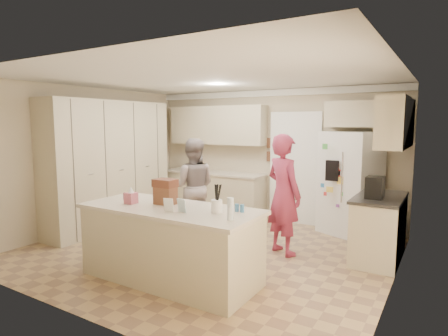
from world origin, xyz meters
The scene contains 41 objects.
floor centered at (0.00, 0.00, -0.01)m, with size 5.20×4.60×0.02m, color tan.
ceiling centered at (0.00, 0.00, 2.61)m, with size 5.20×4.60×0.02m, color white.
wall_back centered at (0.00, 2.31, 1.30)m, with size 5.20×0.02×2.60m, color #C3B496.
wall_front centered at (0.00, -2.31, 1.30)m, with size 5.20×0.02×2.60m, color #C3B496.
wall_left centered at (-2.61, 0.00, 1.30)m, with size 0.02×4.60×2.60m, color #C3B496.
wall_right centered at (2.61, 0.00, 1.30)m, with size 0.02×4.60×2.60m, color #C3B496.
crown_back centered at (0.00, 2.26, 2.53)m, with size 5.20×0.08×0.12m, color white.
pantry_bank centered at (-2.30, 0.20, 1.18)m, with size 0.60×2.60×2.35m, color #C2BA95.
back_base_cab centered at (-1.15, 2.00, 0.44)m, with size 2.20×0.60×0.88m, color #C2BA95.
back_countertop centered at (-1.15, 1.99, 0.90)m, with size 2.24×0.63×0.04m, color #BFB19F.
back_upper_cab centered at (-1.15, 2.12, 1.90)m, with size 2.20×0.35×0.80m, color #C2BA95.
doorway_opening centered at (0.55, 2.28, 1.05)m, with size 0.90×0.06×2.10m, color black.
doorway_casing centered at (0.55, 2.24, 1.05)m, with size 1.02×0.03×2.22m, color white.
wall_frame_upper centered at (0.02, 2.27, 1.55)m, with size 0.15×0.02×0.20m, color brown.
wall_frame_lower centered at (0.02, 2.27, 1.28)m, with size 0.15×0.02×0.20m, color brown.
refrigerator centered at (1.64, 2.05, 0.90)m, with size 0.90×0.70×1.80m, color white.
fridge_seam centered at (1.64, 1.69, 0.90)m, with size 0.01×0.02×1.78m, color gray.
fridge_dispenser centered at (1.42, 1.68, 1.15)m, with size 0.22×0.03×0.35m, color black.
fridge_handle_l centered at (1.59, 1.68, 1.05)m, with size 0.02×0.02×0.85m, color silver.
fridge_handle_r centered at (1.69, 1.68, 1.05)m, with size 0.02×0.02×0.85m, color silver.
over_fridge_cab centered at (1.65, 2.12, 2.10)m, with size 0.95×0.35×0.45m, color #C2BA95.
right_base_cab centered at (2.30, 1.00, 0.44)m, with size 0.60×1.20×0.88m, color #C2BA95.
right_countertop centered at (2.29, 1.00, 0.90)m, with size 0.63×1.24×0.04m, color #2D2B28.
right_upper_cab centered at (2.43, 1.20, 1.95)m, with size 0.35×1.50×0.70m, color #C2BA95.
coffee_maker centered at (2.25, 0.80, 1.07)m, with size 0.22×0.28×0.30m, color black.
island_base centered at (0.20, -1.10, 0.44)m, with size 2.20×0.90×0.88m, color #C2BA95.
island_top centered at (0.20, -1.10, 0.90)m, with size 2.28×0.96×0.05m, color #BFB19F.
utensil_crock centered at (0.85, -1.05, 1.00)m, with size 0.13×0.13×0.15m, color white.
tissue_box centered at (-0.35, -1.20, 1.00)m, with size 0.13×0.13×0.14m, color #C15C75.
tissue_plume centered at (-0.35, -1.20, 1.10)m, with size 0.08×0.08×0.08m, color white.
dollhouse_body centered at (0.05, -1.00, 1.04)m, with size 0.26×0.18×0.22m, color brown.
dollhouse_roof centered at (0.05, -1.00, 1.20)m, with size 0.28×0.20×0.10m, color #592D1E.
jam_jar centered at (-0.60, -1.05, 0.97)m, with size 0.07×0.07×0.09m, color #59263F.
greeting_card_a centered at (0.35, -1.30, 1.01)m, with size 0.12×0.01×0.16m, color white.
greeting_card_b centered at (0.50, -1.25, 1.01)m, with size 0.12×0.01×0.16m, color silver.
water_bottle centered at (1.15, -1.25, 1.04)m, with size 0.07×0.07×0.24m, color silver.
shaker_salt centered at (1.02, -0.88, 0.97)m, with size 0.05×0.05×0.09m, color teal.
shaker_pepper centered at (1.09, -0.88, 0.97)m, with size 0.05×0.05×0.09m, color teal.
teen_boy centered at (-0.71, 0.63, 0.84)m, with size 0.82×0.64×1.68m, color gray.
teen_girl centered at (1.03, 0.52, 0.90)m, with size 0.65×0.43×1.79m, color #A32F46.
fridge_magnets centered at (1.64, 1.69, 0.90)m, with size 0.76×0.02×1.44m, color tan, non-canonical shape.
Camera 1 is at (3.10, -4.60, 1.95)m, focal length 30.00 mm.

